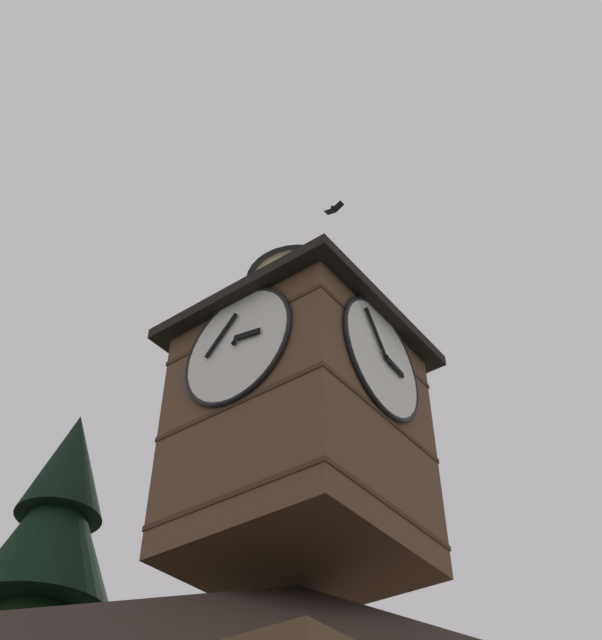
# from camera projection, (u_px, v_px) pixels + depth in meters

# --- Properties ---
(clock_tower) EXTENTS (4.69, 4.69, 8.16)m
(clock_tower) POSITION_uv_depth(u_px,v_px,m) (300.00, 414.00, 16.09)
(clock_tower) COLOR brown
(clock_tower) RESTS_ON building_main
(flying_bird_high) EXTENTS (0.23, 0.48, 0.12)m
(flying_bird_high) POSITION_uv_depth(u_px,v_px,m) (323.00, 335.00, 24.10)
(flying_bird_high) COLOR black
(flying_bird_low) EXTENTS (0.29, 0.65, 0.16)m
(flying_bird_low) POSITION_uv_depth(u_px,v_px,m) (334.00, 209.00, 23.52)
(flying_bird_low) COLOR black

